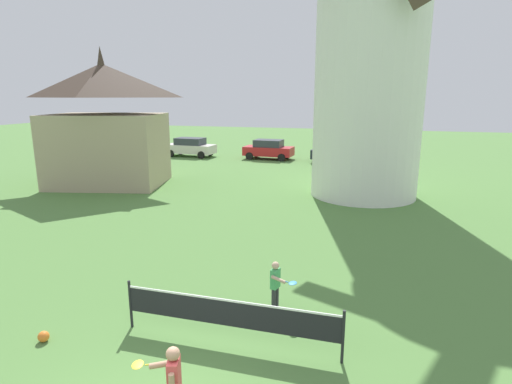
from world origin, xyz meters
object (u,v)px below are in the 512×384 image
chapel (106,127)px  player_far (276,283)px  windmill (372,27)px  tennis_net (229,314)px  parked_car_red (268,149)px  stray_ball (44,337)px  player_near (173,383)px  parked_car_cream (190,147)px  parked_car_black (338,152)px

chapel → player_far: bearing=-42.1°
windmill → tennis_net: 16.20m
parked_car_red → chapel: chapel is taller
stray_ball → chapel: size_ratio=0.03×
windmill → stray_ball: windmill is taller
tennis_net → player_near: size_ratio=3.31×
player_near → player_far: size_ratio=1.17×
parked_car_cream → chapel: 11.85m
parked_car_black → chapel: size_ratio=0.52×
player_near → stray_ball: player_near is taller
tennis_net → player_near: 2.33m
tennis_net → player_far: bearing=70.0°
tennis_net → stray_ball: bearing=-165.1°
windmill → stray_ball: size_ratio=69.32×
parked_car_red → windmill: bearing=-54.1°
player_near → chapel: size_ratio=0.18×
windmill → player_near: size_ratio=11.34×
tennis_net → windmill: bearing=81.2°
chapel → parked_car_black: bearing=43.9°
parked_car_black → chapel: bearing=-136.1°
chapel → windmill: bearing=5.3°
tennis_net → stray_ball: 3.91m
windmill → chapel: windmill is taller
tennis_net → parked_car_cream: bearing=116.4°
tennis_net → parked_car_cream: size_ratio=1.10×
parked_car_cream → chapel: size_ratio=0.56×
player_near → parked_car_cream: (-12.13, 26.82, 0.02)m
player_far → chapel: (-12.47, 11.27, 2.60)m
parked_car_cream → parked_car_black: same height
tennis_net → chapel: (-11.87, 12.91, 2.60)m
tennis_net → parked_car_black: 24.40m
player_near → stray_ball: bearing=160.2°
stray_ball → windmill: bearing=68.6°
windmill → parked_car_cream: windmill is taller
player_near → parked_car_red: (-5.44, 27.19, 0.02)m
parked_car_cream → parked_car_black: bearing=-0.5°
player_far → parked_car_red: (-6.09, 23.22, 0.13)m
windmill → chapel: bearing=-174.7°
windmill → player_near: windmill is taller
player_far → parked_car_red: bearing=104.7°
parked_car_black → stray_ball: bearing=-98.5°
parked_car_red → player_far: bearing=-75.3°
windmill → parked_car_red: bearing=125.9°
windmill → parked_car_black: windmill is taller
windmill → parked_car_cream: bearing=144.5°
stray_ball → chapel: bearing=120.3°
player_near → parked_car_black: bearing=89.8°
tennis_net → parked_car_red: bearing=102.5°
windmill → chapel: (-14.08, -1.30, -4.86)m
windmill → parked_car_black: size_ratio=4.00×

